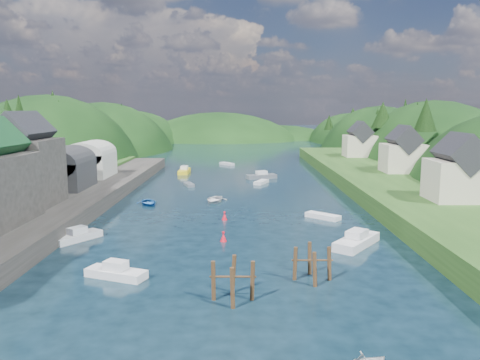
{
  "coord_description": "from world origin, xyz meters",
  "views": [
    {
      "loc": [
        0.23,
        -35.11,
        13.72
      ],
      "look_at": [
        0.0,
        28.0,
        4.0
      ],
      "focal_mm": 35.0,
      "sensor_mm": 36.0,
      "label": 1
    }
  ],
  "objects_px": {
    "piling_cluster_far": "(312,267)",
    "channel_buoy_near": "(223,237)",
    "piling_cluster_near": "(233,284)",
    "channel_buoy_far": "(224,216)"
  },
  "relations": [
    {
      "from": "piling_cluster_near",
      "to": "channel_buoy_near",
      "type": "bearing_deg",
      "value": 94.82
    },
    {
      "from": "channel_buoy_near",
      "to": "channel_buoy_far",
      "type": "xyz_separation_m",
      "value": [
        -0.24,
        9.46,
        0.0
      ]
    },
    {
      "from": "piling_cluster_far",
      "to": "channel_buoy_far",
      "type": "distance_m",
      "value": 21.9
    },
    {
      "from": "piling_cluster_near",
      "to": "channel_buoy_near",
      "type": "xyz_separation_m",
      "value": [
        -1.27,
        15.04,
        -0.73
      ]
    },
    {
      "from": "piling_cluster_near",
      "to": "channel_buoy_far",
      "type": "xyz_separation_m",
      "value": [
        -1.51,
        24.51,
        -0.73
      ]
    },
    {
      "from": "channel_buoy_near",
      "to": "channel_buoy_far",
      "type": "height_order",
      "value": "same"
    },
    {
      "from": "piling_cluster_far",
      "to": "channel_buoy_near",
      "type": "height_order",
      "value": "piling_cluster_far"
    },
    {
      "from": "piling_cluster_near",
      "to": "piling_cluster_far",
      "type": "height_order",
      "value": "piling_cluster_near"
    },
    {
      "from": "piling_cluster_far",
      "to": "channel_buoy_near",
      "type": "bearing_deg",
      "value": 124.56
    },
    {
      "from": "channel_buoy_near",
      "to": "piling_cluster_far",
      "type": "bearing_deg",
      "value": -55.44
    }
  ]
}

